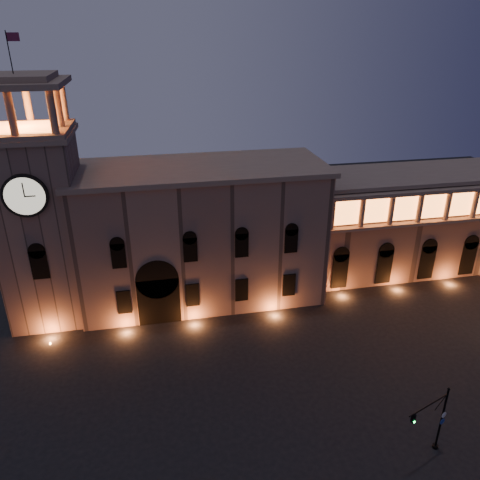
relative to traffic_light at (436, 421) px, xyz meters
The scene contains 5 objects.
ground 15.72m from the traffic_light, 150.54° to the left, with size 160.00×160.00×0.00m, color black.
government_building 33.69m from the traffic_light, 117.63° to the left, with size 30.80×12.80×17.60m.
clock_tower 45.18m from the traffic_light, 139.89° to the left, with size 9.80×9.80×32.40m.
colonnade_wing 36.78m from the traffic_light, 59.34° to the left, with size 40.60×11.50×14.50m.
traffic_light is the anchor object (origin of this frame).
Camera 1 is at (-7.94, -32.30, 32.70)m, focal length 35.00 mm.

